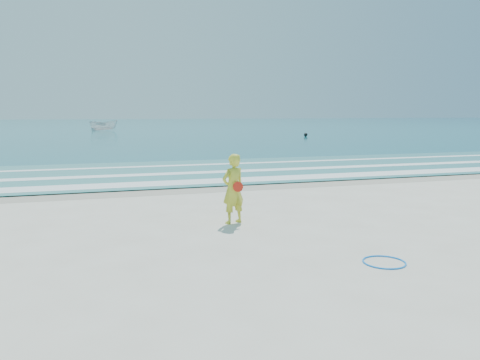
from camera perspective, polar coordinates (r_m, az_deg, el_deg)
name	(u,v)px	position (r m, az deg, el deg)	size (l,w,h in m)	color
ground	(285,256)	(9.71, 5.48, -9.18)	(400.00, 400.00, 0.00)	silver
wet_sand	(194,188)	(18.13, -5.58, -1.00)	(400.00, 2.40, 0.00)	#B2A893
ocean	(110,125)	(113.63, -15.58, 6.49)	(400.00, 190.00, 0.04)	#19727F
shallow	(173,172)	(23.00, -8.13, 1.03)	(400.00, 10.00, 0.01)	#59B7AD
foam_near	(188,182)	(19.39, -6.37, -0.26)	(400.00, 1.40, 0.01)	white
foam_mid	(176,173)	(22.21, -7.80, 0.80)	(400.00, 0.90, 0.01)	white
foam_far	(166,166)	(25.45, -9.03, 1.72)	(400.00, 0.60, 0.01)	white
hoop	(384,262)	(9.65, 17.17, -9.54)	(0.83, 0.83, 0.03)	#0E84FF
boat	(104,125)	(77.31, -16.29, 6.41)	(1.62, 4.31, 1.66)	silver
buoy	(306,135)	(56.64, 8.01, 5.50)	(0.45, 0.45, 0.45)	black
woman	(233,189)	(12.23, -0.84, -1.08)	(0.78, 0.65, 1.84)	gold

